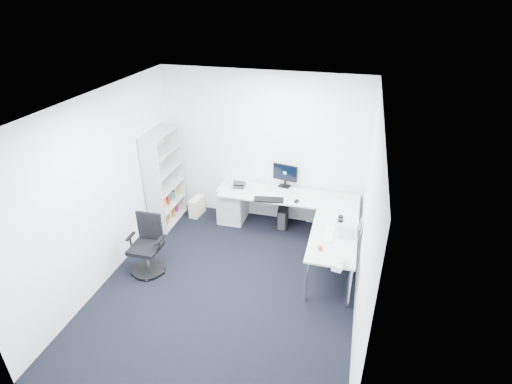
% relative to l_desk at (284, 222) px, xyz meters
% --- Properties ---
extents(ground, '(4.20, 4.20, 0.00)m').
position_rel_l_desk_xyz_m(ground, '(-0.55, -1.40, -0.35)').
color(ground, black).
extents(ceiling, '(4.20, 4.20, 0.00)m').
position_rel_l_desk_xyz_m(ceiling, '(-0.55, -1.40, 2.35)').
color(ceiling, white).
extents(wall_back, '(3.60, 0.02, 2.70)m').
position_rel_l_desk_xyz_m(wall_back, '(-0.55, 0.70, 1.00)').
color(wall_back, white).
rests_on(wall_back, ground).
extents(wall_front, '(3.60, 0.02, 2.70)m').
position_rel_l_desk_xyz_m(wall_front, '(-0.55, -3.50, 1.00)').
color(wall_front, white).
rests_on(wall_front, ground).
extents(wall_left, '(0.02, 4.20, 2.70)m').
position_rel_l_desk_xyz_m(wall_left, '(-2.35, -1.40, 1.00)').
color(wall_left, white).
rests_on(wall_left, ground).
extents(wall_right, '(0.02, 4.20, 2.70)m').
position_rel_l_desk_xyz_m(wall_right, '(1.25, -1.40, 1.00)').
color(wall_right, white).
rests_on(wall_right, ground).
extents(l_desk, '(2.39, 1.34, 0.70)m').
position_rel_l_desk_xyz_m(l_desk, '(0.00, 0.00, 0.00)').
color(l_desk, silver).
rests_on(l_desk, ground).
extents(drawer_pedestal, '(0.45, 0.56, 0.69)m').
position_rel_l_desk_xyz_m(drawer_pedestal, '(-1.04, 0.43, -0.00)').
color(drawer_pedestal, silver).
rests_on(drawer_pedestal, ground).
extents(bookshelf, '(0.34, 0.87, 1.74)m').
position_rel_l_desk_xyz_m(bookshelf, '(-2.17, 0.05, 0.52)').
color(bookshelf, '#B1B3B3').
rests_on(bookshelf, ground).
extents(task_chair, '(0.53, 0.53, 0.93)m').
position_rel_l_desk_xyz_m(task_chair, '(-1.83, -1.37, 0.12)').
color(task_chair, black).
rests_on(task_chair, ground).
extents(black_pc_tower, '(0.21, 0.41, 0.38)m').
position_rel_l_desk_xyz_m(black_pc_tower, '(-0.10, 0.44, -0.16)').
color(black_pc_tower, black).
rests_on(black_pc_tower, ground).
extents(beige_pc_tower, '(0.21, 0.38, 0.35)m').
position_rel_l_desk_xyz_m(beige_pc_tower, '(-1.75, 0.41, -0.17)').
color(beige_pc_tower, beige).
rests_on(beige_pc_tower, ground).
extents(power_strip, '(0.35, 0.08, 0.04)m').
position_rel_l_desk_xyz_m(power_strip, '(0.46, 0.70, -0.33)').
color(power_strip, white).
rests_on(power_strip, ground).
extents(monitor, '(0.47, 0.23, 0.43)m').
position_rel_l_desk_xyz_m(monitor, '(-0.13, 0.63, 0.57)').
color(monitor, black).
rests_on(monitor, l_desk).
extents(black_keyboard, '(0.52, 0.25, 0.02)m').
position_rel_l_desk_xyz_m(black_keyboard, '(-0.29, 0.07, 0.36)').
color(black_keyboard, black).
rests_on(black_keyboard, l_desk).
extents(mouse, '(0.08, 0.10, 0.03)m').
position_rel_l_desk_xyz_m(mouse, '(0.17, 0.12, 0.36)').
color(mouse, black).
rests_on(mouse, l_desk).
extents(desk_phone, '(0.21, 0.21, 0.14)m').
position_rel_l_desk_xyz_m(desk_phone, '(-0.91, 0.41, 0.42)').
color(desk_phone, '#272729').
rests_on(desk_phone, l_desk).
extents(laptop, '(0.34, 0.33, 0.23)m').
position_rel_l_desk_xyz_m(laptop, '(1.01, -0.62, 0.46)').
color(laptop, '#BBBDC2').
rests_on(laptop, l_desk).
extents(white_keyboard, '(0.17, 0.47, 0.02)m').
position_rel_l_desk_xyz_m(white_keyboard, '(0.79, -0.70, 0.36)').
color(white_keyboard, white).
rests_on(white_keyboard, l_desk).
extents(headphones, '(0.12, 0.18, 0.05)m').
position_rel_l_desk_xyz_m(headphones, '(0.92, -0.25, 0.37)').
color(headphones, black).
rests_on(headphones, l_desk).
extents(orange_fruit, '(0.07, 0.07, 0.07)m').
position_rel_l_desk_xyz_m(orange_fruit, '(0.70, -1.12, 0.38)').
color(orange_fruit, '#F95A16').
rests_on(orange_fruit, l_desk).
extents(tissue_box, '(0.18, 0.26, 0.08)m').
position_rel_l_desk_xyz_m(tissue_box, '(0.98, -1.42, 0.39)').
color(tissue_box, white).
rests_on(tissue_box, l_desk).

